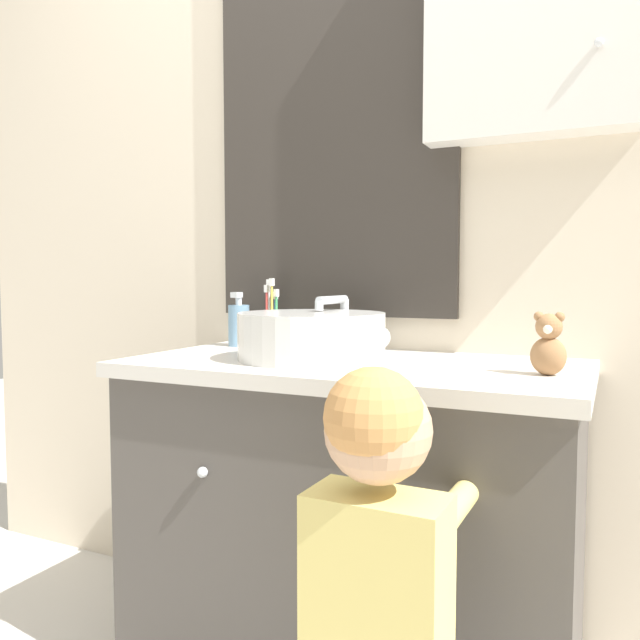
{
  "coord_description": "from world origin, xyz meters",
  "views": [
    {
      "loc": [
        0.57,
        -1.06,
        1.0
      ],
      "look_at": [
        -0.06,
        0.27,
        0.91
      ],
      "focal_mm": 35.0,
      "sensor_mm": 36.0,
      "label": 1
    }
  ],
  "objects": [
    {
      "name": "teddy_bear",
      "position": [
        0.45,
        0.28,
        0.87
      ],
      "size": [
        0.07,
        0.06,
        0.13
      ],
      "color": "#9E7047",
      "rests_on": "vanity_counter"
    },
    {
      "name": "soap_dispenser",
      "position": [
        -0.43,
        0.48,
        0.87
      ],
      "size": [
        0.06,
        0.06,
        0.16
      ],
      "color": "#6B93B2",
      "rests_on": "vanity_counter"
    },
    {
      "name": "wall_back",
      "position": [
        0.02,
        0.62,
        1.29
      ],
      "size": [
        3.2,
        0.18,
        2.5
      ],
      "color": "beige",
      "rests_on": "ground_plane"
    },
    {
      "name": "toothbrush_holder",
      "position": [
        -0.34,
        0.53,
        0.86
      ],
      "size": [
        0.07,
        0.07,
        0.2
      ],
      "color": "beige",
      "rests_on": "vanity_counter"
    },
    {
      "name": "child_figure",
      "position": [
        0.25,
        -0.19,
        0.52
      ],
      "size": [
        0.22,
        0.44,
        0.88
      ],
      "color": "slate",
      "rests_on": "ground_plane"
    },
    {
      "name": "vanity_counter",
      "position": [
        0.0,
        0.32,
        0.41
      ],
      "size": [
        1.08,
        0.57,
        0.81
      ],
      "color": "#4C4742",
      "rests_on": "ground_plane"
    },
    {
      "name": "sink_basin",
      "position": [
        -0.1,
        0.31,
        0.87
      ],
      "size": [
        0.36,
        0.42,
        0.15
      ],
      "color": "silver",
      "rests_on": "vanity_counter"
    }
  ]
}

